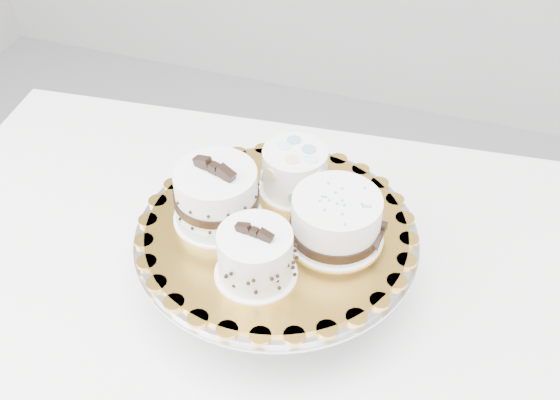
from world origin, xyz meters
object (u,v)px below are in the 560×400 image
(cake_swirl, at_px, (255,256))
(cake_banded, at_px, (217,197))
(table, at_px, (265,316))
(cake_ribbon, at_px, (337,220))
(cake_board, at_px, (277,230))
(cake_dots, at_px, (295,170))
(cake_stand, at_px, (277,248))

(cake_swirl, distance_m, cake_banded, 0.12)
(cake_swirl, height_order, cake_banded, cake_banded)
(table, height_order, cake_ribbon, cake_ribbon)
(cake_swirl, relative_size, cake_banded, 0.76)
(table, bearing_deg, cake_swirl, -81.07)
(cake_board, distance_m, cake_ribbon, 0.09)
(table, relative_size, cake_ribbon, 8.95)
(cake_swirl, xyz_separation_m, cake_dots, (-0.00, 0.17, 0.00))
(table, xyz_separation_m, cake_dots, (0.02, 0.08, 0.23))
(cake_stand, bearing_deg, cake_dots, 91.60)
(cake_stand, height_order, cake_dots, cake_dots)
(cake_swirl, distance_m, cake_ribbon, 0.12)
(cake_ribbon, bearing_deg, cake_banded, -170.73)
(cake_banded, bearing_deg, cake_ribbon, 22.72)
(cake_banded, distance_m, cake_ribbon, 0.16)
(cake_board, bearing_deg, cake_ribbon, 7.10)
(table, bearing_deg, cake_stand, -11.96)
(cake_swirl, xyz_separation_m, cake_ribbon, (0.08, 0.09, -0.00))
(cake_dots, bearing_deg, cake_board, -70.97)
(cake_banded, xyz_separation_m, cake_dots, (0.08, 0.09, -0.00))
(cake_ribbon, bearing_deg, cake_dots, 141.06)
(cake_stand, distance_m, cake_ribbon, 0.10)
(cake_stand, distance_m, cake_dots, 0.11)
(table, relative_size, cake_stand, 3.14)
(cake_board, relative_size, cake_dots, 3.10)
(cake_banded, xyz_separation_m, cake_ribbon, (0.16, 0.01, -0.01))
(cake_stand, height_order, cake_swirl, cake_swirl)
(table, height_order, cake_stand, cake_stand)
(table, bearing_deg, cake_ribbon, -1.22)
(cake_swirl, height_order, cake_ribbon, cake_swirl)
(cake_stand, xyz_separation_m, cake_swirl, (0.00, -0.08, 0.07))
(cake_board, bearing_deg, cake_stand, 0.00)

